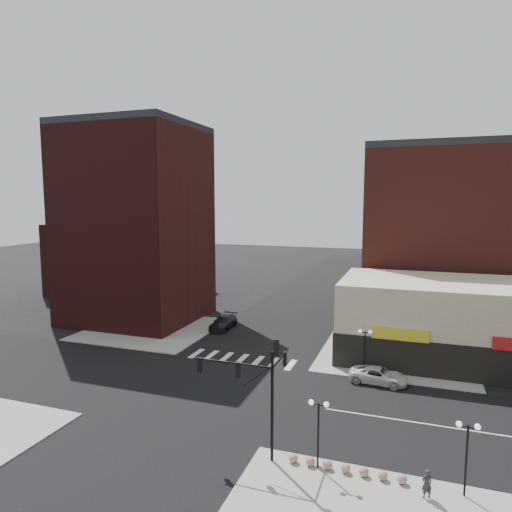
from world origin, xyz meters
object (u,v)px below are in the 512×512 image
(traffic_signal, at_px, (259,380))
(white_suv, at_px, (378,375))
(street_lamp_se_a, at_px, (318,417))
(dark_sedan_north, at_px, (223,322))
(street_lamp_se_b, at_px, (467,440))
(street_lamp_ne, at_px, (365,340))
(pedestrian, at_px, (427,484))

(traffic_signal, height_order, white_suv, traffic_signal)
(street_lamp_se_a, relative_size, dark_sedan_north, 0.77)
(traffic_signal, height_order, street_lamp_se_a, traffic_signal)
(street_lamp_se_b, relative_size, white_suv, 0.83)
(street_lamp_se_b, bearing_deg, traffic_signal, 179.18)
(street_lamp_ne, bearing_deg, traffic_signal, -106.75)
(street_lamp_se_b, height_order, white_suv, street_lamp_se_b)
(street_lamp_ne, distance_m, dark_sedan_north, 20.90)
(street_lamp_ne, xyz_separation_m, dark_sedan_north, (-18.28, 9.81, -2.51))
(street_lamp_se_b, bearing_deg, white_suv, 111.13)
(street_lamp_se_b, distance_m, street_lamp_ne, 17.46)
(street_lamp_se_b, relative_size, dark_sedan_north, 0.77)
(pedestrian, bearing_deg, white_suv, -105.96)
(street_lamp_ne, xyz_separation_m, pedestrian, (5.06, -16.85, -2.36))
(dark_sedan_north, bearing_deg, traffic_signal, -63.18)
(street_lamp_se_a, xyz_separation_m, street_lamp_se_b, (8.00, 0.00, 0.00))
(white_suv, bearing_deg, street_lamp_ne, 47.07)
(traffic_signal, bearing_deg, street_lamp_ne, 73.25)
(white_suv, xyz_separation_m, pedestrian, (3.66, -15.35, 0.23))
(street_lamp_ne, xyz_separation_m, white_suv, (1.40, -1.50, -2.60))
(street_lamp_ne, bearing_deg, pedestrian, -73.28)
(street_lamp_se_a, distance_m, street_lamp_ne, 16.03)
(traffic_signal, xyz_separation_m, street_lamp_se_a, (3.76, -0.17, -1.67))
(traffic_signal, distance_m, dark_sedan_north, 29.29)
(street_lamp_se_b, bearing_deg, street_lamp_se_a, 180.00)
(traffic_signal, distance_m, pedestrian, 10.67)
(street_lamp_se_a, relative_size, pedestrian, 2.57)
(street_lamp_se_a, height_order, white_suv, street_lamp_se_a)
(street_lamp_se_b, distance_m, dark_sedan_north, 36.22)
(street_lamp_se_a, height_order, dark_sedan_north, street_lamp_se_a)
(white_suv, height_order, pedestrian, pedestrian)
(pedestrian, bearing_deg, street_lamp_ne, -102.67)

